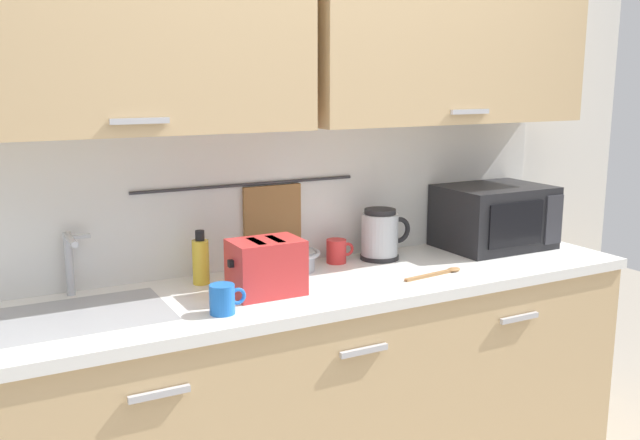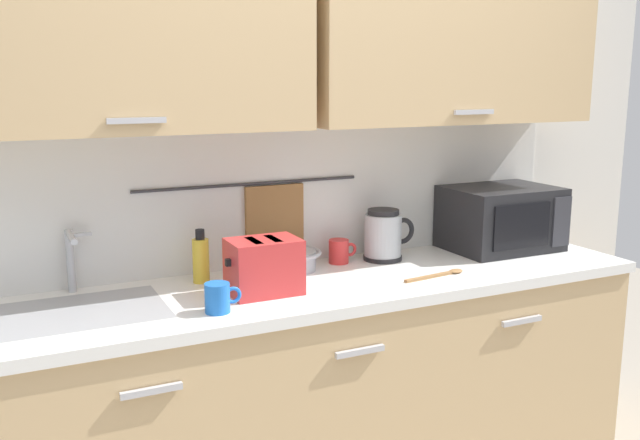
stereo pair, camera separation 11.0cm
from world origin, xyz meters
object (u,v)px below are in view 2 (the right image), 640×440
at_px(electric_kettle, 384,235).
at_px(mixing_bowl, 294,259).
at_px(dish_soap_bottle, 201,259).
at_px(toaster, 264,266).
at_px(microwave, 501,218).
at_px(mug_by_kettle, 339,251).
at_px(mug_near_sink, 218,298).
at_px(wooden_spoon, 441,274).

distance_m(electric_kettle, mixing_bowl, 0.40).
xyz_separation_m(dish_soap_bottle, toaster, (0.16, -0.22, 0.01)).
bearing_deg(electric_kettle, dish_soap_bottle, 179.58).
xyz_separation_m(microwave, mixing_bowl, (-0.95, 0.07, -0.09)).
height_order(electric_kettle, mug_by_kettle, electric_kettle).
xyz_separation_m(microwave, toaster, (-1.16, -0.16, -0.04)).
height_order(mixing_bowl, mug_by_kettle, mug_by_kettle).
height_order(microwave, toaster, microwave).
bearing_deg(dish_soap_bottle, mug_near_sink, -97.51).
height_order(electric_kettle, wooden_spoon, electric_kettle).
bearing_deg(toaster, mug_near_sink, -148.40).
xyz_separation_m(electric_kettle, mug_near_sink, (-0.81, -0.34, -0.05)).
relative_size(electric_kettle, toaster, 0.89).
distance_m(mug_near_sink, mug_by_kettle, 0.73).
bearing_deg(dish_soap_bottle, wooden_spoon, -20.28).
xyz_separation_m(mug_near_sink, wooden_spoon, (0.88, 0.04, -0.04)).
height_order(electric_kettle, mug_near_sink, electric_kettle).
xyz_separation_m(microwave, mug_by_kettle, (-0.74, 0.09, -0.09)).
bearing_deg(mug_by_kettle, dish_soap_bottle, -177.44).
relative_size(toaster, mug_by_kettle, 2.13).
bearing_deg(electric_kettle, mug_by_kettle, 170.44).
relative_size(mug_by_kettle, wooden_spoon, 0.43).
distance_m(electric_kettle, mug_near_sink, 0.88).
bearing_deg(toaster, wooden_spoon, -7.21).
height_order(mug_by_kettle, wooden_spoon, mug_by_kettle).
bearing_deg(wooden_spoon, electric_kettle, 103.27).
height_order(dish_soap_bottle, mug_by_kettle, dish_soap_bottle).
distance_m(electric_kettle, dish_soap_bottle, 0.76).
distance_m(toaster, wooden_spoon, 0.69).
relative_size(electric_kettle, mixing_bowl, 1.06).
bearing_deg(mug_near_sink, mixing_bowl, 40.31).
height_order(mug_near_sink, wooden_spoon, mug_near_sink).
bearing_deg(dish_soap_bottle, electric_kettle, -0.42).
height_order(electric_kettle, mixing_bowl, electric_kettle).
xyz_separation_m(mug_near_sink, mug_by_kettle, (0.62, 0.37, 0.00)).
bearing_deg(wooden_spoon, mug_by_kettle, 127.69).
distance_m(mixing_bowl, mug_by_kettle, 0.21).
height_order(mug_near_sink, mug_by_kettle, same).
xyz_separation_m(dish_soap_bottle, wooden_spoon, (0.83, -0.31, -0.08)).
bearing_deg(mug_near_sink, electric_kettle, 22.93).
height_order(electric_kettle, dish_soap_bottle, electric_kettle).
bearing_deg(dish_soap_bottle, mug_by_kettle, 2.56).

